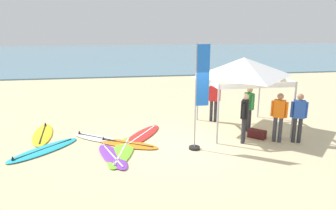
{
  "coord_description": "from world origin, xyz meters",
  "views": [
    {
      "loc": [
        -2.21,
        -9.49,
        3.93
      ],
      "look_at": [
        -0.47,
        1.53,
        1.0
      ],
      "focal_mm": 33.01,
      "sensor_mm": 36.0,
      "label": 1
    }
  ],
  "objects_px": {
    "person_red": "(214,98)",
    "person_orange": "(279,114)",
    "person_blue": "(299,115)",
    "banner_flag": "(199,102)",
    "surfboard_red": "(142,135)",
    "surfboard_purple": "(112,156)",
    "person_green": "(249,106)",
    "surfboard_yellow": "(43,134)",
    "surfboard_lime": "(122,151)",
    "surfboard_orange": "(127,144)",
    "surfboard_white": "(97,138)",
    "gear_bag_near_tent": "(257,134)",
    "canopy_tent": "(243,67)",
    "surfboard_cyan": "(44,150)",
    "person_black": "(245,115)"
  },
  "relations": [
    {
      "from": "person_orange",
      "to": "surfboard_white",
      "type": "bearing_deg",
      "value": 168.69
    },
    {
      "from": "person_red",
      "to": "person_green",
      "type": "height_order",
      "value": "same"
    },
    {
      "from": "surfboard_cyan",
      "to": "person_orange",
      "type": "height_order",
      "value": "person_orange"
    },
    {
      "from": "surfboard_white",
      "to": "person_green",
      "type": "distance_m",
      "value": 5.67
    },
    {
      "from": "person_blue",
      "to": "banner_flag",
      "type": "distance_m",
      "value": 3.5
    },
    {
      "from": "surfboard_red",
      "to": "person_green",
      "type": "relative_size",
      "value": 1.42
    },
    {
      "from": "person_orange",
      "to": "person_black",
      "type": "height_order",
      "value": "same"
    },
    {
      "from": "surfboard_white",
      "to": "surfboard_orange",
      "type": "bearing_deg",
      "value": -34.96
    },
    {
      "from": "surfboard_lime",
      "to": "surfboard_orange",
      "type": "bearing_deg",
      "value": 74.41
    },
    {
      "from": "surfboard_yellow",
      "to": "person_blue",
      "type": "relative_size",
      "value": 1.46
    },
    {
      "from": "surfboard_yellow",
      "to": "person_green",
      "type": "relative_size",
      "value": 1.46
    },
    {
      "from": "surfboard_orange",
      "to": "banner_flag",
      "type": "relative_size",
      "value": 0.66
    },
    {
      "from": "surfboard_lime",
      "to": "person_blue",
      "type": "relative_size",
      "value": 1.52
    },
    {
      "from": "person_red",
      "to": "gear_bag_near_tent",
      "type": "relative_size",
      "value": 2.85
    },
    {
      "from": "person_red",
      "to": "person_orange",
      "type": "height_order",
      "value": "same"
    },
    {
      "from": "canopy_tent",
      "to": "person_red",
      "type": "relative_size",
      "value": 1.66
    },
    {
      "from": "person_black",
      "to": "surfboard_red",
      "type": "bearing_deg",
      "value": 161.44
    },
    {
      "from": "surfboard_purple",
      "to": "gear_bag_near_tent",
      "type": "distance_m",
      "value": 5.15
    },
    {
      "from": "surfboard_cyan",
      "to": "gear_bag_near_tent",
      "type": "height_order",
      "value": "gear_bag_near_tent"
    },
    {
      "from": "person_red",
      "to": "person_green",
      "type": "bearing_deg",
      "value": -56.66
    },
    {
      "from": "surfboard_orange",
      "to": "surfboard_lime",
      "type": "bearing_deg",
      "value": -105.59
    },
    {
      "from": "surfboard_red",
      "to": "surfboard_orange",
      "type": "distance_m",
      "value": 0.95
    },
    {
      "from": "canopy_tent",
      "to": "gear_bag_near_tent",
      "type": "distance_m",
      "value": 2.49
    },
    {
      "from": "surfboard_white",
      "to": "person_red",
      "type": "height_order",
      "value": "person_red"
    },
    {
      "from": "canopy_tent",
      "to": "surfboard_cyan",
      "type": "distance_m",
      "value": 7.48
    },
    {
      "from": "person_orange",
      "to": "gear_bag_near_tent",
      "type": "distance_m",
      "value": 1.09
    },
    {
      "from": "surfboard_cyan",
      "to": "person_green",
      "type": "bearing_deg",
      "value": 6.15
    },
    {
      "from": "person_red",
      "to": "person_black",
      "type": "bearing_deg",
      "value": -82.77
    },
    {
      "from": "surfboard_lime",
      "to": "person_orange",
      "type": "relative_size",
      "value": 1.52
    },
    {
      "from": "canopy_tent",
      "to": "surfboard_white",
      "type": "distance_m",
      "value": 5.91
    },
    {
      "from": "canopy_tent",
      "to": "person_green",
      "type": "xyz_separation_m",
      "value": [
        0.17,
        -0.33,
        -1.4
      ]
    },
    {
      "from": "person_blue",
      "to": "person_green",
      "type": "bearing_deg",
      "value": 131.26
    },
    {
      "from": "surfboard_lime",
      "to": "surfboard_yellow",
      "type": "bearing_deg",
      "value": 144.38
    },
    {
      "from": "surfboard_purple",
      "to": "surfboard_lime",
      "type": "bearing_deg",
      "value": 45.4
    },
    {
      "from": "surfboard_red",
      "to": "surfboard_white",
      "type": "bearing_deg",
      "value": -179.16
    },
    {
      "from": "surfboard_purple",
      "to": "surfboard_red",
      "type": "height_order",
      "value": "same"
    },
    {
      "from": "surfboard_red",
      "to": "person_green",
      "type": "distance_m",
      "value": 4.09
    },
    {
      "from": "surfboard_orange",
      "to": "person_black",
      "type": "bearing_deg",
      "value": -5.43
    },
    {
      "from": "canopy_tent",
      "to": "person_blue",
      "type": "distance_m",
      "value": 2.57
    },
    {
      "from": "person_green",
      "to": "surfboard_red",
      "type": "bearing_deg",
      "value": 178.94
    },
    {
      "from": "gear_bag_near_tent",
      "to": "person_black",
      "type": "bearing_deg",
      "value": -152.77
    },
    {
      "from": "surfboard_red",
      "to": "person_blue",
      "type": "distance_m",
      "value": 5.43
    },
    {
      "from": "surfboard_red",
      "to": "person_blue",
      "type": "height_order",
      "value": "person_blue"
    },
    {
      "from": "surfboard_cyan",
      "to": "person_green",
      "type": "distance_m",
      "value": 7.29
    },
    {
      "from": "person_blue",
      "to": "gear_bag_near_tent",
      "type": "distance_m",
      "value": 1.54
    },
    {
      "from": "canopy_tent",
      "to": "surfboard_white",
      "type": "xyz_separation_m",
      "value": [
        -5.42,
        -0.28,
        -2.35
      ]
    },
    {
      "from": "canopy_tent",
      "to": "surfboard_purple",
      "type": "xyz_separation_m",
      "value": [
        -4.84,
        -1.93,
        -2.35
      ]
    },
    {
      "from": "person_red",
      "to": "surfboard_cyan",
      "type": "bearing_deg",
      "value": -160.91
    },
    {
      "from": "surfboard_red",
      "to": "surfboard_lime",
      "type": "bearing_deg",
      "value": -118.28
    },
    {
      "from": "canopy_tent",
      "to": "surfboard_orange",
      "type": "xyz_separation_m",
      "value": [
        -4.37,
        -1.01,
        -2.35
      ]
    }
  ]
}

